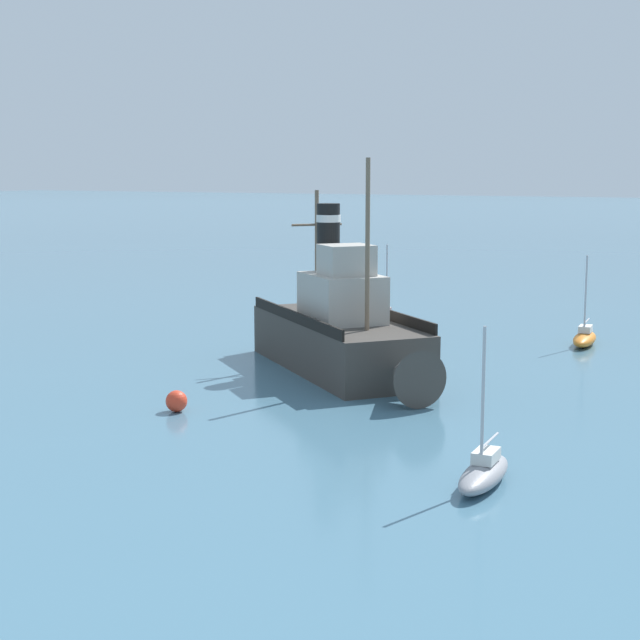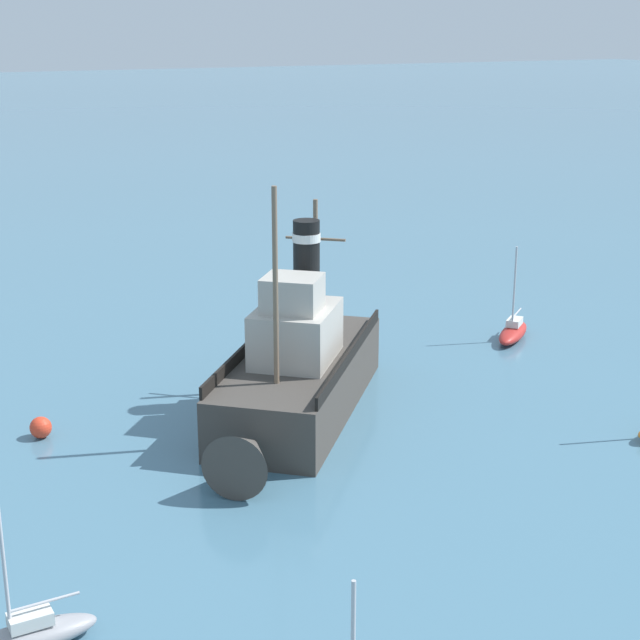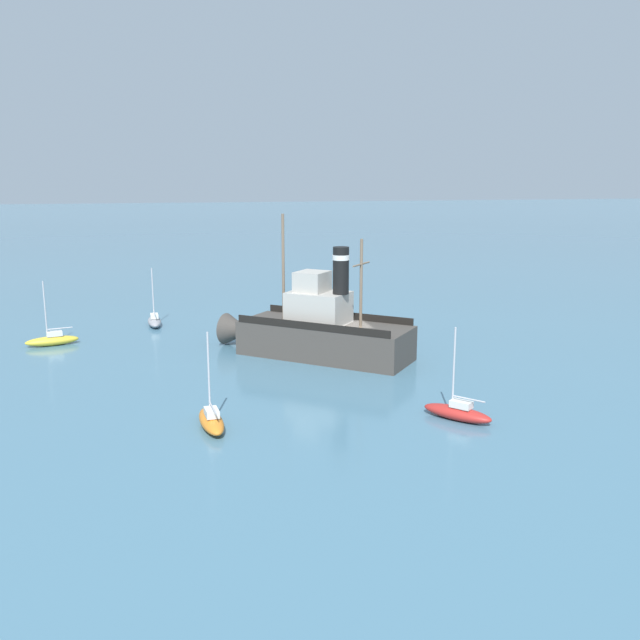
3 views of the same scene
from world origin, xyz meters
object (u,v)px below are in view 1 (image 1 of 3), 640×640
at_px(sailboat_red, 385,317).
at_px(sailboat_orange, 585,338).
at_px(old_tugboat, 343,334).
at_px(sailboat_grey, 484,472).
at_px(mooring_buoy, 176,401).

distance_m(sailboat_red, sailboat_orange, 12.70).
xyz_separation_m(old_tugboat, sailboat_grey, (13.06, 11.03, -1.40)).
bearing_deg(sailboat_orange, old_tugboat, -34.80).
bearing_deg(mooring_buoy, sailboat_orange, 153.47).
xyz_separation_m(sailboat_red, mooring_buoy, (24.03, 1.53, -0.00)).
height_order(sailboat_grey, mooring_buoy, sailboat_grey).
xyz_separation_m(sailboat_orange, mooring_buoy, (22.09, -11.02, -0.00)).
bearing_deg(sailboat_orange, mooring_buoy, -26.53).
bearing_deg(old_tugboat, sailboat_grey, 40.19).
bearing_deg(sailboat_grey, mooring_buoy, -103.52).
bearing_deg(sailboat_orange, sailboat_red, -98.80).
distance_m(sailboat_red, mooring_buoy, 24.08).
height_order(sailboat_orange, mooring_buoy, sailboat_orange).
bearing_deg(mooring_buoy, old_tugboat, 165.76).
bearing_deg(sailboat_grey, old_tugboat, -139.81).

